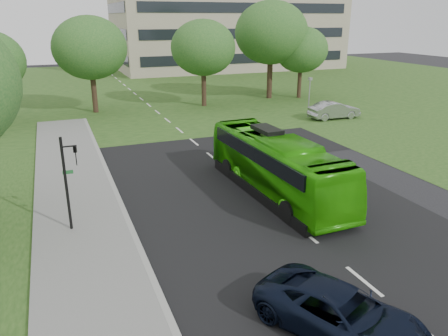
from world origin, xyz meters
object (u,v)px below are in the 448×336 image
at_px(tree_park_d, 271,33).
at_px(camera_pole, 309,92).
at_px(tree_park_e, 301,50).
at_px(traffic_light, 69,177).
at_px(bus, 276,165).
at_px(tree_park_c, 203,48).
at_px(tree_park_b, 90,48).
at_px(sedan, 334,110).
at_px(suv, 341,314).

relative_size(tree_park_d, camera_pole, 2.91).
height_order(tree_park_e, traffic_light, tree_park_e).
bearing_deg(tree_park_d, tree_park_e, -17.59).
height_order(tree_park_e, bus, tree_park_e).
bearing_deg(traffic_light, tree_park_c, 74.47).
relative_size(tree_park_e, bus, 0.72).
distance_m(bus, traffic_light, 10.51).
xyz_separation_m(tree_park_b, camera_pole, (18.62, -9.76, -3.83)).
bearing_deg(bus, camera_pole, 50.99).
height_order(sedan, traffic_light, traffic_light).
distance_m(tree_park_b, camera_pole, 21.37).
relative_size(tree_park_d, traffic_light, 2.51).
xyz_separation_m(tree_park_c, suv, (-7.98, -35.45, -5.31)).
bearing_deg(tree_park_b, camera_pole, -27.66).
bearing_deg(tree_park_e, tree_park_c, -177.20).
height_order(tree_park_b, sedan, tree_park_b).
distance_m(tree_park_b, sedan, 24.00).
bearing_deg(sedan, tree_park_c, 42.66).
bearing_deg(tree_park_b, traffic_light, -98.03).
distance_m(tree_park_b, traffic_light, 26.76).
distance_m(tree_park_e, bus, 30.51).
relative_size(suv, traffic_light, 1.22).
xyz_separation_m(tree_park_e, suv, (-20.06, -36.04, -4.78)).
bearing_deg(suv, traffic_light, 99.78).
xyz_separation_m(tree_park_c, camera_pole, (7.40, -8.97, -3.62)).
height_order(tree_park_e, sedan, tree_park_e).
relative_size(tree_park_b, tree_park_e, 1.14).
relative_size(tree_park_e, sedan, 1.67).
distance_m(tree_park_b, tree_park_c, 11.25).
bearing_deg(bus, tree_park_c, 77.73).
distance_m(tree_park_b, tree_park_e, 23.31).
relative_size(tree_park_d, bus, 0.96).
bearing_deg(suv, tree_park_d, 40.83).
relative_size(bus, camera_pole, 3.02).
height_order(bus, camera_pole, camera_pole).
height_order(bus, sedan, bus).
xyz_separation_m(bus, camera_pole, (11.88, 15.76, 0.84)).
distance_m(tree_park_e, traffic_light, 37.63).
bearing_deg(sedan, tree_park_b, 62.34).
distance_m(bus, suv, 11.31).
distance_m(tree_park_c, sedan, 14.92).
bearing_deg(tree_park_d, sedan, -87.25).
height_order(tree_park_c, traffic_light, tree_park_c).
xyz_separation_m(tree_park_e, bus, (-16.56, -25.32, -3.94)).
relative_size(tree_park_b, tree_park_d, 0.85).
bearing_deg(suv, sedan, 30.40).
distance_m(tree_park_d, camera_pole, 11.81).
distance_m(tree_park_d, traffic_light, 36.28).
bearing_deg(camera_pole, bus, -126.52).
xyz_separation_m(sedan, suv, (-17.25, -25.00, -0.06)).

